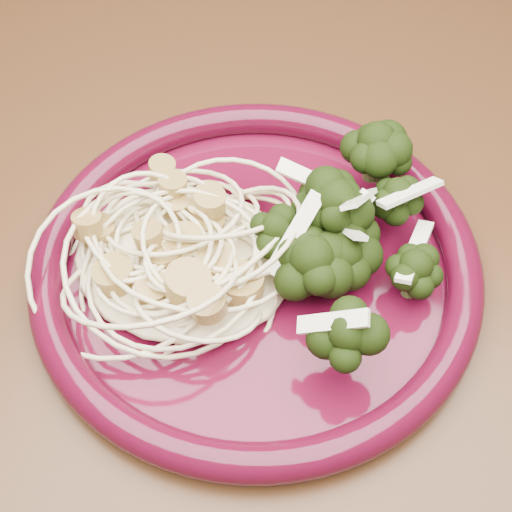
% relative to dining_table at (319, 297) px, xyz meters
% --- Properties ---
extents(dining_table, '(1.20, 0.80, 0.75)m').
position_rel_dining_table_xyz_m(dining_table, '(0.00, 0.00, 0.00)').
color(dining_table, '#472814').
rests_on(dining_table, ground).
extents(dinner_plate, '(0.39, 0.39, 0.03)m').
position_rel_dining_table_xyz_m(dinner_plate, '(-0.04, -0.06, 0.11)').
color(dinner_plate, '#44071B').
rests_on(dinner_plate, dining_table).
extents(spaghetti_pile, '(0.19, 0.17, 0.03)m').
position_rel_dining_table_xyz_m(spaghetti_pile, '(-0.08, -0.07, 0.12)').
color(spaghetti_pile, beige).
rests_on(spaghetti_pile, dinner_plate).
extents(scallop_cluster, '(0.18, 0.18, 0.05)m').
position_rel_dining_table_xyz_m(scallop_cluster, '(-0.08, -0.07, 0.16)').
color(scallop_cluster, '#AA8C48').
rests_on(scallop_cluster, spaghetti_pile).
extents(broccoli_pile, '(0.14, 0.18, 0.06)m').
position_rel_dining_table_xyz_m(broccoli_pile, '(0.02, -0.04, 0.13)').
color(broccoli_pile, black).
rests_on(broccoli_pile, dinner_plate).
extents(onion_garnish, '(0.10, 0.12, 0.06)m').
position_rel_dining_table_xyz_m(onion_garnish, '(0.02, -0.04, 0.17)').
color(onion_garnish, white).
rests_on(onion_garnish, broccoli_pile).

